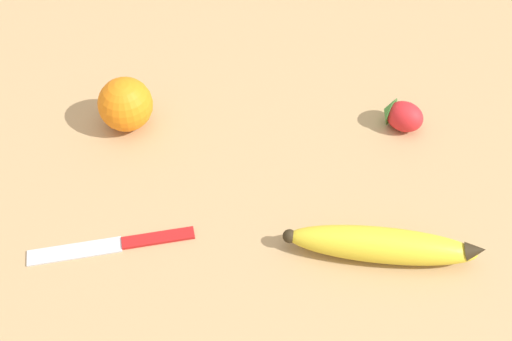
{
  "coord_description": "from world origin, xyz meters",
  "views": [
    {
      "loc": [
        -0.53,
        -0.17,
        0.7
      ],
      "look_at": [
        0.02,
        0.02,
        0.03
      ],
      "focal_mm": 50.0,
      "sensor_mm": 36.0,
      "label": 1
    }
  ],
  "objects_px": {
    "strawberry": "(402,116)",
    "paring_knife": "(118,244)",
    "banana": "(383,245)",
    "orange": "(125,104)"
  },
  "relations": [
    {
      "from": "strawberry",
      "to": "orange",
      "type": "bearing_deg",
      "value": 28.83
    },
    {
      "from": "banana",
      "to": "orange",
      "type": "height_order",
      "value": "orange"
    },
    {
      "from": "strawberry",
      "to": "paring_knife",
      "type": "distance_m",
      "value": 0.41
    },
    {
      "from": "banana",
      "to": "orange",
      "type": "distance_m",
      "value": 0.39
    },
    {
      "from": "banana",
      "to": "strawberry",
      "type": "height_order",
      "value": "banana"
    },
    {
      "from": "strawberry",
      "to": "banana",
      "type": "bearing_deg",
      "value": 106.38
    },
    {
      "from": "orange",
      "to": "paring_knife",
      "type": "relative_size",
      "value": 0.41
    },
    {
      "from": "strawberry",
      "to": "paring_knife",
      "type": "xyz_separation_m",
      "value": [
        -0.31,
        0.28,
        -0.02
      ]
    },
    {
      "from": "orange",
      "to": "banana",
      "type": "bearing_deg",
      "value": -104.86
    },
    {
      "from": "orange",
      "to": "paring_knife",
      "type": "xyz_separation_m",
      "value": [
        -0.19,
        -0.08,
        -0.03
      ]
    }
  ]
}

